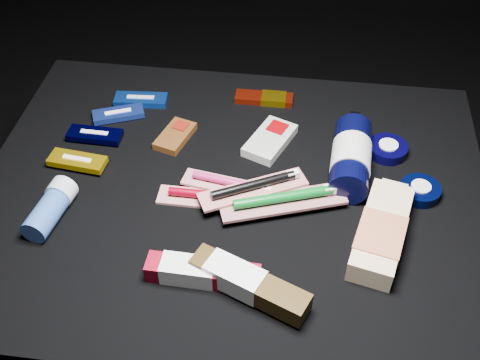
# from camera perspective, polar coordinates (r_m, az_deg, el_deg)

# --- Properties ---
(ground) EXTENTS (3.00, 3.00, 0.00)m
(ground) POSITION_cam_1_polar(r_m,az_deg,el_deg) (1.47, -0.65, -12.01)
(ground) COLOR black
(ground) RESTS_ON ground
(cloth_table) EXTENTS (0.98, 0.78, 0.40)m
(cloth_table) POSITION_cam_1_polar(r_m,az_deg,el_deg) (1.30, -0.72, -7.16)
(cloth_table) COLOR black
(cloth_table) RESTS_ON ground
(luna_bar_0) EXTENTS (0.12, 0.05, 0.02)m
(luna_bar_0) POSITION_cam_1_polar(r_m,az_deg,el_deg) (1.38, -9.38, 7.53)
(luna_bar_0) COLOR #113FAF
(luna_bar_0) RESTS_ON cloth_table
(luna_bar_1) EXTENTS (0.12, 0.08, 0.01)m
(luna_bar_1) POSITION_cam_1_polar(r_m,az_deg,el_deg) (1.34, -11.46, 6.15)
(luna_bar_1) COLOR #2342BC
(luna_bar_1) RESTS_ON cloth_table
(luna_bar_2) EXTENTS (0.11, 0.04, 0.01)m
(luna_bar_2) POSITION_cam_1_polar(r_m,az_deg,el_deg) (1.29, -13.60, 4.19)
(luna_bar_2) COLOR black
(luna_bar_2) RESTS_ON cloth_table
(luna_bar_3) EXTENTS (0.12, 0.06, 0.01)m
(luna_bar_3) POSITION_cam_1_polar(r_m,az_deg,el_deg) (1.24, -15.16, 1.75)
(luna_bar_3) COLOR #DCAE0B
(luna_bar_3) RESTS_ON cloth_table
(clif_bar_0) EXTENTS (0.08, 0.11, 0.02)m
(clif_bar_0) POSITION_cam_1_polar(r_m,az_deg,el_deg) (1.27, -6.08, 4.28)
(clif_bar_0) COLOR #532D11
(clif_bar_0) RESTS_ON cloth_table
(clif_bar_1) EXTENTS (0.11, 0.14, 0.02)m
(clif_bar_1) POSITION_cam_1_polar(r_m,az_deg,el_deg) (1.25, 2.97, 3.92)
(clif_bar_1) COLOR #AFB0A8
(clif_bar_1) RESTS_ON cloth_table
(power_bar) EXTENTS (0.13, 0.04, 0.02)m
(power_bar) POSITION_cam_1_polar(r_m,az_deg,el_deg) (1.36, 2.60, 7.73)
(power_bar) COLOR maroon
(power_bar) RESTS_ON cloth_table
(lotion_bottle) EXTENTS (0.09, 0.24, 0.08)m
(lotion_bottle) POSITION_cam_1_polar(r_m,az_deg,el_deg) (1.19, 10.49, 2.13)
(lotion_bottle) COLOR black
(lotion_bottle) RESTS_ON cloth_table
(cream_tin_upper) EXTENTS (0.08, 0.08, 0.02)m
(cream_tin_upper) POSITION_cam_1_polar(r_m,az_deg,el_deg) (1.26, 13.82, 2.86)
(cream_tin_upper) COLOR black
(cream_tin_upper) RESTS_ON cloth_table
(cream_tin_lower) EXTENTS (0.08, 0.08, 0.02)m
(cream_tin_lower) POSITION_cam_1_polar(r_m,az_deg,el_deg) (1.19, 16.69, -0.97)
(cream_tin_lower) COLOR black
(cream_tin_lower) RESTS_ON cloth_table
(bodywash_bottle) EXTENTS (0.12, 0.23, 0.05)m
(bodywash_bottle) POSITION_cam_1_polar(r_m,az_deg,el_deg) (1.08, 13.23, -4.98)
(bodywash_bottle) COLOR beige
(bodywash_bottle) RESTS_ON cloth_table
(deodorant_stick) EXTENTS (0.07, 0.13, 0.05)m
(deodorant_stick) POSITION_cam_1_polar(r_m,az_deg,el_deg) (1.14, -17.52, -2.56)
(deodorant_stick) COLOR #2D4F9B
(deodorant_stick) RESTS_ON cloth_table
(toothbrush_pack_0) EXTENTS (0.20, 0.05, 0.02)m
(toothbrush_pack_0) POSITION_cam_1_polar(r_m,az_deg,el_deg) (1.13, -2.62, -1.67)
(toothbrush_pack_0) COLOR silver
(toothbrush_pack_0) RESTS_ON cloth_table
(toothbrush_pack_1) EXTENTS (0.19, 0.07, 0.02)m
(toothbrush_pack_1) POSITION_cam_1_polar(r_m,az_deg,el_deg) (1.15, -0.87, -0.41)
(toothbrush_pack_1) COLOR beige
(toothbrush_pack_1) RESTS_ON cloth_table
(toothbrush_pack_2) EXTENTS (0.24, 0.13, 0.03)m
(toothbrush_pack_2) POSITION_cam_1_polar(r_m,az_deg,el_deg) (1.11, 4.28, -1.87)
(toothbrush_pack_2) COLOR #B3AAA6
(toothbrush_pack_2) RESTS_ON cloth_table
(toothbrush_pack_3) EXTENTS (0.21, 0.14, 0.02)m
(toothbrush_pack_3) POSITION_cam_1_polar(r_m,az_deg,el_deg) (1.12, 1.39, -0.67)
(toothbrush_pack_3) COLOR beige
(toothbrush_pack_3) RESTS_ON cloth_table
(toothpaste_carton_red) EXTENTS (0.19, 0.05, 0.04)m
(toothpaste_carton_red) POSITION_cam_1_polar(r_m,az_deg,el_deg) (1.01, -4.04, -8.71)
(toothpaste_carton_red) COLOR maroon
(toothpaste_carton_red) RESTS_ON cloth_table
(toothpaste_carton_green) EXTENTS (0.21, 0.12, 0.04)m
(toothpaste_carton_green) POSITION_cam_1_polar(r_m,az_deg,el_deg) (0.99, 0.39, -9.62)
(toothpaste_carton_green) COLOR #33230A
(toothpaste_carton_green) RESTS_ON cloth_table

